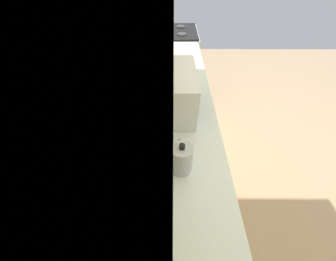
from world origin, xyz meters
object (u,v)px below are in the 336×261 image
microwave (167,91)px  bowl (176,66)px  kettle (181,158)px  oven_range (171,66)px

microwave → bowl: 0.62m
bowl → kettle: (-1.13, 0.00, 0.05)m
bowl → oven_range: bearing=2.2°
bowl → kettle: bearing=180.0°
microwave → kettle: bearing=-171.8°
microwave → bowl: size_ratio=3.39×
oven_range → microwave: 1.68m
microwave → kettle: (-0.53, -0.08, -0.06)m
oven_range → microwave: bearing=178.6°
microwave → oven_range: bearing=-1.4°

